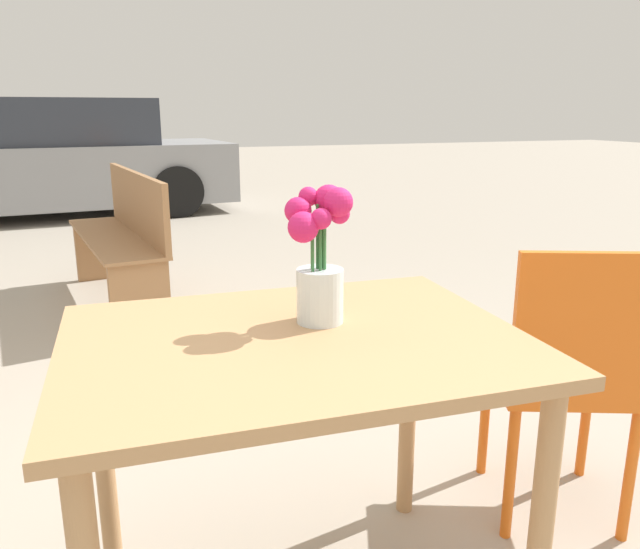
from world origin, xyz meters
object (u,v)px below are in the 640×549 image
(flower_vase, at_px, (320,264))
(bench_middle, at_px, (125,234))
(table_front, at_px, (295,380))
(cafe_chair, at_px, (569,369))
(parked_car, at_px, (58,161))

(flower_vase, bearing_deg, bench_middle, 95.35)
(table_front, bearing_deg, bench_middle, 93.55)
(cafe_chair, bearing_deg, bench_middle, 110.44)
(table_front, height_order, bench_middle, bench_middle)
(cafe_chair, distance_m, parked_car, 7.03)
(cafe_chair, bearing_deg, table_front, -174.31)
(flower_vase, height_order, bench_middle, flower_vase)
(cafe_chair, relative_size, parked_car, 0.21)
(flower_vase, distance_m, bench_middle, 2.88)
(table_front, distance_m, flower_vase, 0.27)
(table_front, xyz_separation_m, flower_vase, (0.09, 0.07, 0.24))
(flower_vase, xyz_separation_m, cafe_chair, (0.78, 0.02, -0.39))
(cafe_chair, distance_m, bench_middle, 3.00)
(flower_vase, xyz_separation_m, parked_car, (-0.74, 6.88, -0.25))
(parked_car, bearing_deg, flower_vase, -83.90)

